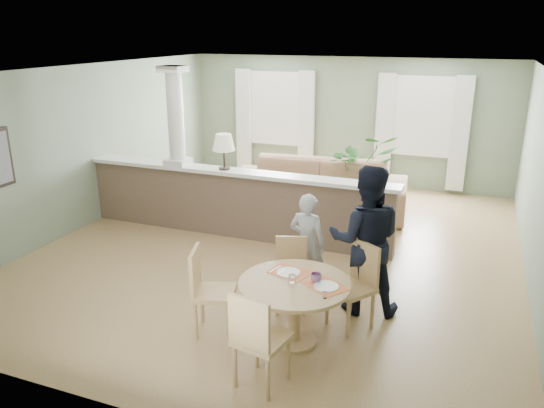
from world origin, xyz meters
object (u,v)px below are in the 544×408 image
at_px(chair_far_boy, 291,270).
at_px(chair_far_man, 356,282).
at_px(child_person, 307,244).
at_px(man_person, 365,240).
at_px(sofa, 317,188).
at_px(houseplant, 360,170).
at_px(dining_table, 295,295).
at_px(chair_side, 207,287).
at_px(chair_near, 257,337).

bearing_deg(chair_far_boy, chair_far_man, -28.84).
relative_size(child_person, man_person, 0.74).
relative_size(sofa, man_person, 1.78).
distance_m(houseplant, chair_far_boy, 4.09).
relative_size(dining_table, man_person, 0.66).
relative_size(houseplant, man_person, 0.80).
distance_m(sofa, chair_far_boy, 3.58).
distance_m(chair_far_man, man_person, 0.52).
bearing_deg(chair_side, houseplant, -24.34).
xyz_separation_m(houseplant, chair_far_man, (0.89, -4.23, -0.17)).
bearing_deg(houseplant, chair_far_man, -78.16).
distance_m(houseplant, child_person, 3.66).
bearing_deg(chair_far_boy, dining_table, -86.05).
xyz_separation_m(chair_near, child_person, (-0.16, 2.02, 0.11)).
distance_m(chair_near, chair_side, 1.15).
bearing_deg(child_person, chair_far_boy, 88.33).
distance_m(dining_table, child_person, 1.19).
bearing_deg(child_person, dining_table, 109.45).
distance_m(dining_table, chair_side, 0.99).
distance_m(child_person, man_person, 0.82).
xyz_separation_m(sofa, child_person, (0.79, -3.08, 0.20)).
bearing_deg(chair_near, chair_far_man, -101.47).
distance_m(chair_far_man, chair_near, 1.57).
bearing_deg(dining_table, chair_far_boy, 112.55).
height_order(houseplant, chair_side, houseplant).
relative_size(chair_far_man, child_person, 0.74).
height_order(dining_table, man_person, man_person).
bearing_deg(chair_far_man, chair_side, -118.81).
distance_m(chair_side, man_person, 1.91).
height_order(chair_far_boy, chair_far_man, chair_far_man).
bearing_deg(chair_far_boy, houseplant, 72.21).
bearing_deg(chair_side, man_person, -70.80).
bearing_deg(chair_far_man, dining_table, -96.30).
bearing_deg(child_person, houseplant, -80.03).
xyz_separation_m(sofa, chair_far_man, (1.55, -3.65, 0.08)).
distance_m(chair_far_boy, chair_far_man, 0.85).
relative_size(chair_far_man, chair_near, 0.99).
relative_size(chair_far_boy, chair_near, 0.87).
xyz_separation_m(chair_near, chair_side, (-0.90, 0.72, -0.01)).
relative_size(chair_far_boy, chair_far_man, 0.88).
xyz_separation_m(houseplant, dining_table, (0.36, -4.82, -0.15)).
relative_size(chair_near, man_person, 0.56).
height_order(sofa, chair_far_man, chair_far_man).
xyz_separation_m(houseplant, chair_side, (-0.61, -4.96, -0.17)).
bearing_deg(houseplant, man_person, -76.91).
height_order(sofa, houseplant, houseplant).
bearing_deg(chair_near, child_person, -74.59).
relative_size(chair_far_boy, man_person, 0.48).
relative_size(houseplant, chair_side, 1.45).
height_order(chair_far_boy, chair_side, chair_side).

